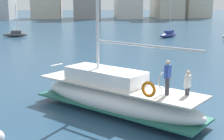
{
  "coord_description": "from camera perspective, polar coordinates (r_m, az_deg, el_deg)",
  "views": [
    {
      "loc": [
        -2.62,
        -15.23,
        5.59
      ],
      "look_at": [
        -0.81,
        2.16,
        1.8
      ],
      "focal_mm": 50.98,
      "sensor_mm": 36.0,
      "label": 1
    }
  ],
  "objects": [
    {
      "name": "main_sailboat",
      "position": [
        16.23,
        0.52,
        -4.5
      ],
      "size": [
        8.54,
        8.43,
        14.13
      ],
      "color": "silver",
      "rests_on": "ground"
    },
    {
      "name": "moored_catamaran",
      "position": [
        51.31,
        10.1,
        6.33
      ],
      "size": [
        3.99,
        3.63,
        6.54
      ],
      "color": "navy",
      "rests_on": "ground"
    },
    {
      "name": "ground_plane",
      "position": [
        16.43,
        3.62,
        -7.68
      ],
      "size": [
        400.0,
        400.0,
        0.0
      ],
      "primitive_type": "plane",
      "color": "navy"
    },
    {
      "name": "moored_sloop_far",
      "position": [
        53.6,
        -16.93,
        6.18
      ],
      "size": [
        3.95,
        0.94,
        5.15
      ],
      "color": "#4C4C51",
      "rests_on": "ground"
    }
  ]
}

